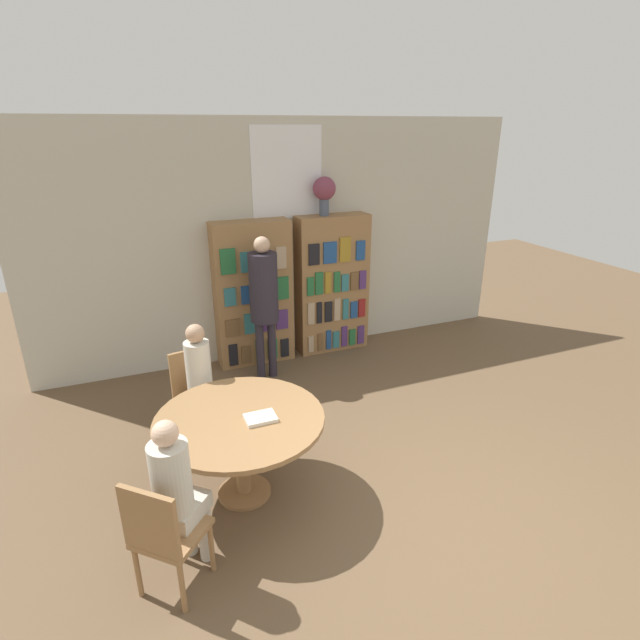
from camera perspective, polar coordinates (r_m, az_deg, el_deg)
The scene contains 12 objects.
ground_plane at distance 4.26m, azimuth 14.39°, elevation -22.33°, with size 16.00×16.00×0.00m, color brown.
wall_back at distance 6.50m, azimuth -3.69°, elevation 9.01°, with size 6.40×0.07×3.00m.
bookshelf_left at distance 6.33m, azimuth -7.63°, elevation 2.94°, with size 0.96×0.34×1.83m.
bookshelf_right at distance 6.66m, azimuth 1.39°, elevation 4.09°, with size 0.96×0.34×1.83m.
flower_vase at distance 6.36m, azimuth 0.49°, elevation 14.57°, with size 0.29×0.29×0.48m.
reading_table at distance 4.11m, azimuth -9.10°, elevation -12.14°, with size 1.35×1.35×0.75m.
chair_near_camera at distance 3.55m, azimuth -17.48°, elevation -22.15°, with size 0.57×0.57×0.90m.
chair_left_side at distance 5.00m, azimuth -13.98°, elevation -7.88°, with size 0.47×0.47×0.90m.
seated_reader_left at distance 4.76m, azimuth -13.39°, elevation -6.85°, with size 0.29×0.37×1.24m.
seated_reader_right at distance 3.53m, azimuth -15.99°, elevation -18.11°, with size 0.40×0.41×1.24m.
librarian_standing at distance 5.81m, azimuth -6.44°, elevation 3.06°, with size 0.33×0.60×1.74m.
open_book_on_table at distance 3.99m, azimuth -6.81°, elevation -11.06°, with size 0.24×0.18×0.03m.
Camera 1 is at (-2.03, -2.36, 2.90)m, focal length 28.00 mm.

